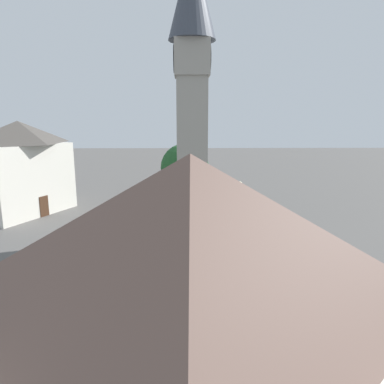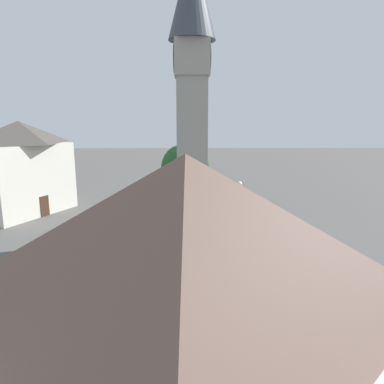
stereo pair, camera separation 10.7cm
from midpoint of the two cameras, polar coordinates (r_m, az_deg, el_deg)
The scene contains 11 objects.
ground_plane at distance 28.96m, azimuth -0.11°, elevation -7.52°, with size 200.00×200.00×0.00m, color #565451.
clock_tower at distance 27.61m, azimuth -0.12°, elevation 19.24°, with size 3.58×3.58×22.44m.
car_blue_kerb at distance 26.14m, azimuth -12.19°, elevation -8.17°, with size 4.46×3.06×1.53m.
car_silver_kerb at distance 35.81m, azimuth 9.84°, elevation -2.68°, with size 3.29×4.45×1.53m.
car_red_corner at distance 17.26m, azimuth -13.25°, elevation -19.08°, with size 4.43×2.75×1.53m.
car_white_side at distance 35.17m, azimuth -3.18°, elevation -2.78°, with size 2.06×4.25×1.53m.
pedestrian at distance 23.41m, azimuth 18.76°, elevation -10.27°, with size 0.50×0.37×1.69m.
tree at distance 40.12m, azimuth -1.29°, elevation 4.04°, with size 5.65×5.65×7.05m.
building_shop_left at distance 7.67m, azimuth -0.72°, elevation -28.22°, with size 6.40×6.81×8.95m.
building_terrace_right at distance 39.36m, azimuth -26.55°, elevation 3.66°, with size 11.35×9.13×9.60m.
lamp_post at distance 23.47m, azimuth 7.68°, elevation -2.82°, with size 0.36×0.36×5.59m.
Camera 1 is at (-27.36, 0.58, 9.48)m, focal length 32.04 mm.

